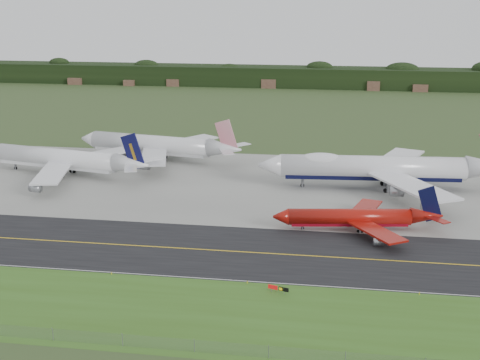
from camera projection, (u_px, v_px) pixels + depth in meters
name	position (u px, v px, depth m)	size (l,w,h in m)	color
ground	(267.00, 247.00, 152.13)	(600.00, 600.00, 0.00)	#324620
grass_verge	(243.00, 317.00, 118.83)	(400.00, 30.00, 0.01)	#365B1A
taxiway	(264.00, 253.00, 148.32)	(400.00, 32.00, 0.02)	black
apron	(287.00, 186.00, 200.65)	(400.00, 78.00, 0.01)	gray
taxiway_centreline	(264.00, 253.00, 148.31)	(400.00, 0.40, 0.00)	yellow
taxiway_edge_line	(255.00, 282.00, 133.57)	(400.00, 0.25, 0.00)	silver
perimeter_fence	(231.00, 349.00, 106.16)	(320.00, 0.10, 320.00)	slate
horizon_treeline	(319.00, 78.00, 411.14)	(700.00, 25.00, 12.00)	black
jet_ba_747	(382.00, 168.00, 195.49)	(74.61, 61.61, 18.75)	silver
jet_red_737	(359.00, 218.00, 162.34)	(41.43, 33.45, 11.20)	maroon
jet_navy_gold	(65.00, 160.00, 210.85)	(59.85, 51.33, 15.53)	white
jet_star_tail	(159.00, 145.00, 229.51)	(60.67, 50.07, 16.06)	silver
taxiway_sign	(278.00, 288.00, 128.24)	(4.10, 1.45, 1.42)	slate
edge_marker_left	(111.00, 273.00, 137.00)	(0.16, 0.16, 0.50)	yellow
edge_marker_center	(247.00, 282.00, 132.77)	(0.16, 0.16, 0.50)	yellow
edge_marker_right	(419.00, 293.00, 127.77)	(0.16, 0.16, 0.50)	yellow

